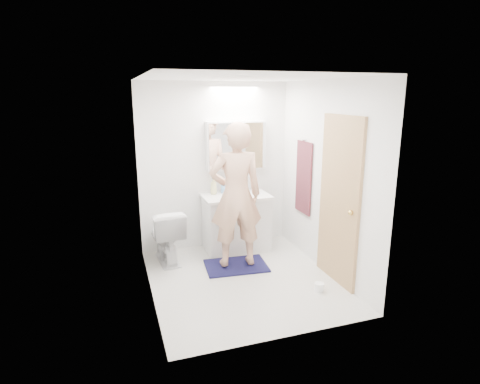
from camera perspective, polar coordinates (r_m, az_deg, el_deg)
name	(u,v)px	position (r m, az deg, el deg)	size (l,w,h in m)	color
floor	(243,279)	(4.96, 0.38, -12.58)	(2.50, 2.50, 0.00)	silver
ceiling	(243,77)	(4.43, 0.43, 16.35)	(2.50, 2.50, 0.00)	white
wall_back	(215,166)	(5.72, -3.67, 3.75)	(2.50, 2.50, 0.00)	white
wall_front	(289,216)	(3.43, 7.20, -3.45)	(2.50, 2.50, 0.00)	white
wall_left	(146,192)	(4.33, -13.52, -0.02)	(2.50, 2.50, 0.00)	white
wall_right	(326,178)	(5.00, 12.42, 1.94)	(2.50, 2.50, 0.00)	white
vanity_cabinet	(236,224)	(5.72, -0.57, -4.62)	(0.90, 0.55, 0.78)	silver
countertop	(236,196)	(5.60, -0.58, -0.64)	(0.95, 0.58, 0.04)	white
sink_basin	(235,194)	(5.62, -0.68, -0.22)	(0.36, 0.36, 0.03)	silver
faucet	(231,186)	(5.78, -1.26, 0.85)	(0.02, 0.02, 0.16)	silver
medicine_cabinet	(236,146)	(5.68, -0.57, 6.77)	(0.88, 0.14, 0.70)	white
mirror_panel	(238,146)	(5.61, -0.33, 6.68)	(0.84, 0.01, 0.66)	silver
toilet	(166,235)	(5.41, -10.70, -6.18)	(0.42, 0.73, 0.75)	white
bath_rug	(236,266)	(5.28, -0.57, -10.68)	(0.80, 0.55, 0.02)	#14133C
person	(236,195)	(4.95, -0.60, -0.51)	(0.68, 0.44, 1.86)	tan
door	(339,201)	(4.75, 14.23, -1.30)	(0.04, 0.80, 2.00)	tan
door_knob	(351,213)	(4.50, 15.80, -2.91)	(0.06, 0.06, 0.06)	gold
towel	(304,178)	(5.48, 9.24, 2.07)	(0.02, 0.42, 1.00)	#112036
towel_hook	(304,140)	(5.39, 9.34, 7.47)	(0.02, 0.02, 0.07)	silver
soap_bottle_a	(214,186)	(5.63, -3.87, 0.88)	(0.09, 0.09, 0.24)	#D3D188
soap_bottle_b	(224,187)	(5.71, -2.37, 0.73)	(0.08, 0.08, 0.17)	#5F94CC
toothbrush_cup	(245,189)	(5.79, 0.67, 0.49)	(0.09, 0.09, 0.08)	#3A5EAE
toilet_paper_roll	(319,287)	(4.76, 11.45, -13.41)	(0.11, 0.11, 0.10)	white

